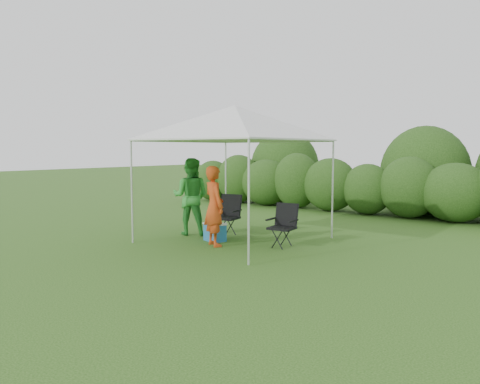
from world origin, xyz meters
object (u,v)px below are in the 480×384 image
Objects in this scene: woman at (191,196)px; cooler at (215,232)px; canopy at (235,123)px; chair_right at (284,222)px; chair_left at (228,212)px; man at (214,206)px.

cooler is at bearing 137.78° from woman.
cooler is (-0.29, -0.31, -2.27)m from canopy.
cooler is at bearing -169.48° from chair_right.
chair_right is at bearing 32.92° from cooler.
chair_left is 0.57× the size of man.
canopy is 3.38× the size of chair_left.
woman is at bearing 178.68° from chair_right.
cooler is (0.18, -0.65, -0.33)m from chair_left.
cooler is at bearing -24.74° from man.
chair_right is 1.42m from man.
man reaches higher than chair_right.
woman reaches higher than chair_right.
canopy is 1.94× the size of man.
woman is at bearing -161.04° from chair_left.
canopy reaches higher than man.
chair_right is 0.93× the size of chair_left.
chair_left is 0.92m from woman.
canopy is 2.03m from chair_left.
man is at bearing -33.72° from cooler.
canopy is 2.31m from cooler.
woman is (-0.74, -0.42, 0.35)m from chair_left.
woman is at bearing -176.50° from canopy.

